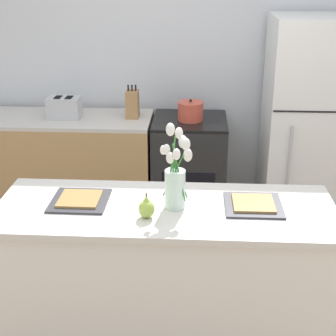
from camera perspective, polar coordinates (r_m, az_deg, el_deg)
back_wall at (r=4.49m, az=1.33°, el=12.59°), size 5.20×0.08×2.70m
kitchen_island at (r=2.94m, az=-0.29°, el=-12.10°), size 1.80×0.66×0.89m
back_counter at (r=4.52m, az=-12.53°, el=0.14°), size 1.68×0.60×0.89m
stove_range at (r=4.35m, az=2.35°, el=-0.20°), size 0.60×0.61×0.89m
refrigerator at (r=4.30m, az=15.22°, el=4.59°), size 0.68×0.67×1.71m
flower_vase at (r=2.64m, az=0.85°, el=-0.96°), size 0.16×0.16×0.45m
pear_figurine at (r=2.59m, az=-2.39°, el=-4.44°), size 0.08×0.08×0.13m
plate_setting_left at (r=2.81m, az=-9.76°, el=-3.51°), size 0.30×0.30×0.02m
plate_setting_right at (r=2.75m, az=9.43°, el=-4.00°), size 0.30×0.30×0.02m
toaster at (r=4.30m, az=-11.42°, el=6.59°), size 0.28×0.18×0.17m
cooking_pot at (r=4.16m, az=2.51°, el=6.32°), size 0.21×0.21×0.18m
knife_block at (r=4.23m, az=-3.97°, el=7.09°), size 0.10×0.14×0.27m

